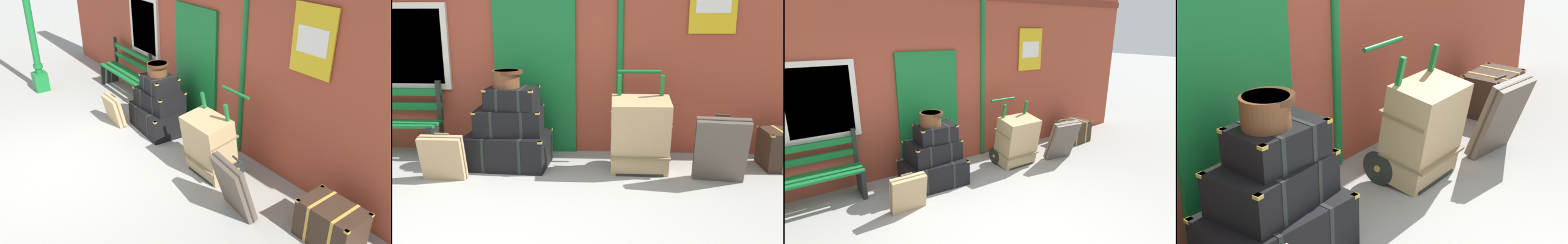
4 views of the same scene
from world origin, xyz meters
TOP-DOWN VIEW (x-y plane):
  - ground_plane at (0.00, 0.00)m, footprint 60.00×60.00m
  - brick_facade at (-0.01, 2.60)m, footprint 10.40×0.35m
  - lamp_post at (-3.23, 0.71)m, footprint 0.28×0.28m
  - platform_bench at (-2.04, 2.16)m, footprint 1.60×0.43m
  - steamer_trunk_base at (-0.21, 1.80)m, footprint 1.05×0.71m
  - steamer_trunk_middle at (-0.19, 1.83)m, footprint 0.84×0.60m
  - steamer_trunk_top at (-0.14, 1.81)m, footprint 0.63×0.48m
  - round_hatbox at (-0.21, 1.83)m, footprint 0.37×0.34m
  - porters_trolley at (1.42, 1.83)m, footprint 0.71×0.62m
  - large_brown_trunk at (1.42, 1.66)m, footprint 0.70×0.57m
  - suitcase_beige at (2.30, 1.35)m, footprint 0.61×0.45m
  - suitcase_caramel at (-0.84, 1.27)m, footprint 0.50×0.24m
  - corner_trunk at (3.30, 1.93)m, footprint 0.70×0.50m

SIDE VIEW (x-z plane):
  - ground_plane at x=0.00m, z-range 0.00..0.00m
  - steamer_trunk_base at x=-0.21m, z-range 0.00..0.42m
  - corner_trunk at x=3.30m, z-range 0.00..0.48m
  - suitcase_caramel at x=-0.84m, z-range -0.01..0.55m
  - porters_trolley at x=1.42m, z-range -0.33..0.87m
  - suitcase_beige at x=2.30m, z-range -0.01..0.80m
  - platform_bench at x=-2.04m, z-range -0.06..0.95m
  - large_brown_trunk at x=1.42m, z-range 0.00..0.94m
  - steamer_trunk_middle at x=-0.19m, z-range 0.42..0.74m
  - steamer_trunk_top at x=-0.14m, z-range 0.74..1.00m
  - round_hatbox at x=-0.21m, z-range 1.01..1.23m
  - lamp_post at x=-3.23m, z-range -0.36..2.65m
  - brick_facade at x=-0.01m, z-range 0.00..3.20m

